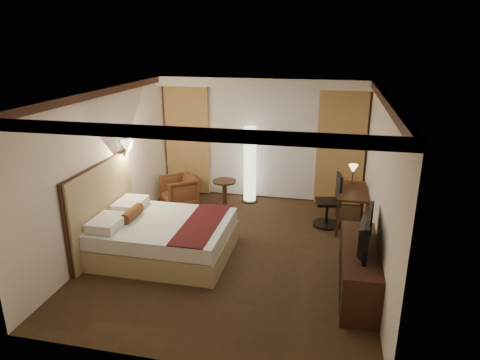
% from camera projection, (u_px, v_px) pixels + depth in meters
% --- Properties ---
extents(floor, '(4.50, 5.50, 0.01)m').
position_uv_depth(floor, '(235.00, 250.00, 7.37)').
color(floor, '#322413').
rests_on(floor, ground).
extents(ceiling, '(4.50, 5.50, 0.01)m').
position_uv_depth(ceiling, '(234.00, 92.00, 6.51)').
color(ceiling, white).
rests_on(ceiling, back_wall).
extents(back_wall, '(4.50, 0.02, 2.70)m').
position_uv_depth(back_wall, '(263.00, 139.00, 9.48)').
color(back_wall, white).
rests_on(back_wall, floor).
extents(left_wall, '(0.02, 5.50, 2.70)m').
position_uv_depth(left_wall, '(108.00, 167.00, 7.39)').
color(left_wall, white).
rests_on(left_wall, floor).
extents(right_wall, '(0.02, 5.50, 2.70)m').
position_uv_depth(right_wall, '(379.00, 186.00, 6.48)').
color(right_wall, white).
rests_on(right_wall, floor).
extents(crown_molding, '(4.50, 5.50, 0.12)m').
position_uv_depth(crown_molding, '(234.00, 96.00, 6.53)').
color(crown_molding, black).
rests_on(crown_molding, ceiling).
extents(soffit, '(4.50, 0.50, 0.20)m').
position_uv_depth(soffit, '(262.00, 82.00, 8.85)').
color(soffit, white).
rests_on(soffit, ceiling).
extents(curtain_sheer, '(2.48, 0.04, 2.45)m').
position_uv_depth(curtain_sheer, '(262.00, 144.00, 9.44)').
color(curtain_sheer, silver).
rests_on(curtain_sheer, back_wall).
extents(curtain_left_drape, '(1.00, 0.14, 2.45)m').
position_uv_depth(curtain_left_drape, '(188.00, 141.00, 9.73)').
color(curtain_left_drape, tan).
rests_on(curtain_left_drape, back_wall).
extents(curtain_right_drape, '(1.00, 0.14, 2.45)m').
position_uv_depth(curtain_right_drape, '(341.00, 148.00, 9.04)').
color(curtain_right_drape, tan).
rests_on(curtain_right_drape, back_wall).
extents(wall_sconce, '(0.24, 0.24, 0.24)m').
position_uv_depth(wall_sconce, '(127.00, 147.00, 7.69)').
color(wall_sconce, white).
rests_on(wall_sconce, left_wall).
extents(bed, '(2.15, 1.68, 0.63)m').
position_uv_depth(bed, '(165.00, 238.00, 7.13)').
color(bed, white).
rests_on(bed, floor).
extents(headboard, '(0.12, 1.98, 1.50)m').
position_uv_depth(headboard, '(103.00, 208.00, 7.21)').
color(headboard, tan).
rests_on(headboard, floor).
extents(armchair, '(0.93, 0.93, 0.70)m').
position_uv_depth(armchair, '(179.00, 189.00, 9.27)').
color(armchair, '#543219').
rests_on(armchair, floor).
extents(side_table, '(0.51, 0.51, 0.56)m').
position_uv_depth(side_table, '(225.00, 193.00, 9.29)').
color(side_table, black).
rests_on(side_table, floor).
extents(floor_lamp, '(0.36, 0.36, 1.70)m').
position_uv_depth(floor_lamp, '(250.00, 165.00, 9.30)').
color(floor_lamp, white).
rests_on(floor_lamp, floor).
extents(desk, '(0.55, 1.13, 0.75)m').
position_uv_depth(desk, '(351.00, 209.00, 8.18)').
color(desk, black).
rests_on(desk, floor).
extents(desk_lamp, '(0.18, 0.18, 0.34)m').
position_uv_depth(desk_lamp, '(353.00, 175.00, 8.39)').
color(desk_lamp, '#FFD899').
rests_on(desk_lamp, desk).
extents(office_chair, '(0.59, 0.59, 1.06)m').
position_uv_depth(office_chair, '(328.00, 200.00, 8.17)').
color(office_chair, black).
rests_on(office_chair, floor).
extents(dresser, '(0.50, 1.80, 0.70)m').
position_uv_depth(dresser, '(359.00, 269.00, 6.09)').
color(dresser, black).
rests_on(dresser, floor).
extents(television, '(0.74, 1.14, 0.14)m').
position_uv_depth(television, '(361.00, 227.00, 5.89)').
color(television, black).
rests_on(television, dresser).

